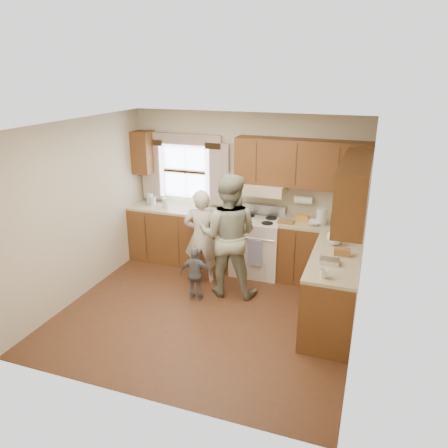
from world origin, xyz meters
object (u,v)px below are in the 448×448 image
at_px(woman_right, 228,235).
at_px(child, 196,274).
at_px(woman_left, 201,237).
at_px(stove, 257,245).

distance_m(woman_right, child, 0.71).
distance_m(woman_left, child, 0.67).
height_order(woman_right, child, woman_right).
relative_size(woman_right, child, 2.27).
relative_size(stove, child, 1.35).
xyz_separation_m(stove, child, (-0.58, -1.15, -0.07)).
height_order(stove, woman_right, woman_right).
distance_m(stove, child, 1.29).
bearing_deg(child, stove, -122.92).
distance_m(stove, woman_right, 0.93).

